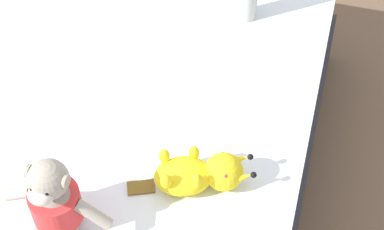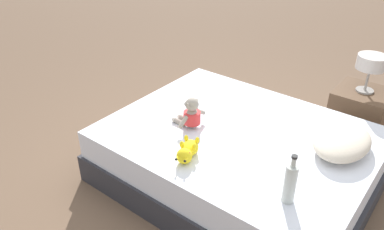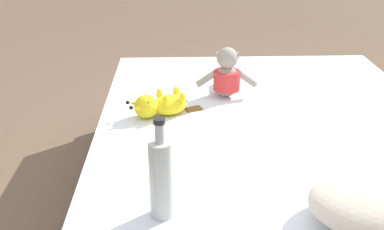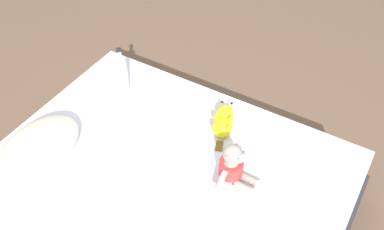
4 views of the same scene
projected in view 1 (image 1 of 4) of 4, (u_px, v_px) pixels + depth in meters
The scene contains 4 objects.
ground_plane at pixel (74, 202), 2.06m from camera, with size 16.00×16.00×0.00m, color brown.
bed at pixel (64, 165), 1.90m from camera, with size 1.47×1.86×0.43m.
plush_monkey at pixel (53, 205), 1.43m from camera, with size 0.29×0.23×0.24m.
plush_yellow_creature at pixel (201, 174), 1.55m from camera, with size 0.32×0.18×0.10m.
Camera 1 is at (0.68, -0.97, 1.76)m, focal length 57.45 mm.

